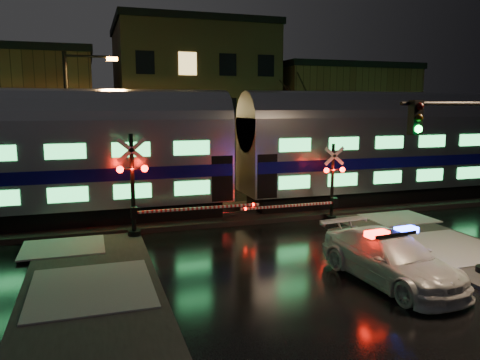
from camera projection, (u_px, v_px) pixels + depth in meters
name	position (u px, v px, depth m)	size (l,w,h in m)	color
ground	(262.00, 244.00, 18.60)	(120.00, 120.00, 0.00)	black
ballast	(227.00, 214.00, 23.28)	(90.00, 4.20, 0.24)	black
sidewalk_left	(93.00, 337.00, 10.98)	(4.00, 20.00, 0.12)	#2D2D2D
building_mid	(191.00, 102.00, 39.44)	(12.00, 11.00, 11.50)	brown
building_right	(331.00, 118.00, 43.14)	(12.00, 10.00, 8.50)	#52351F
train	(235.00, 148.00, 22.89)	(51.00, 3.12, 5.92)	black
police_car	(390.00, 258.00, 14.48)	(2.66, 5.45, 1.70)	silver
crossing_signal_right	(326.00, 191.00, 21.73)	(5.21, 0.63, 3.69)	black
crossing_signal_left	(142.00, 196.00, 19.15)	(6.10, 0.67, 4.32)	black
traffic_light	(470.00, 182.00, 14.33)	(3.81, 0.69, 5.89)	black
streetlight	(74.00, 120.00, 24.17)	(2.72, 0.28, 8.14)	black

